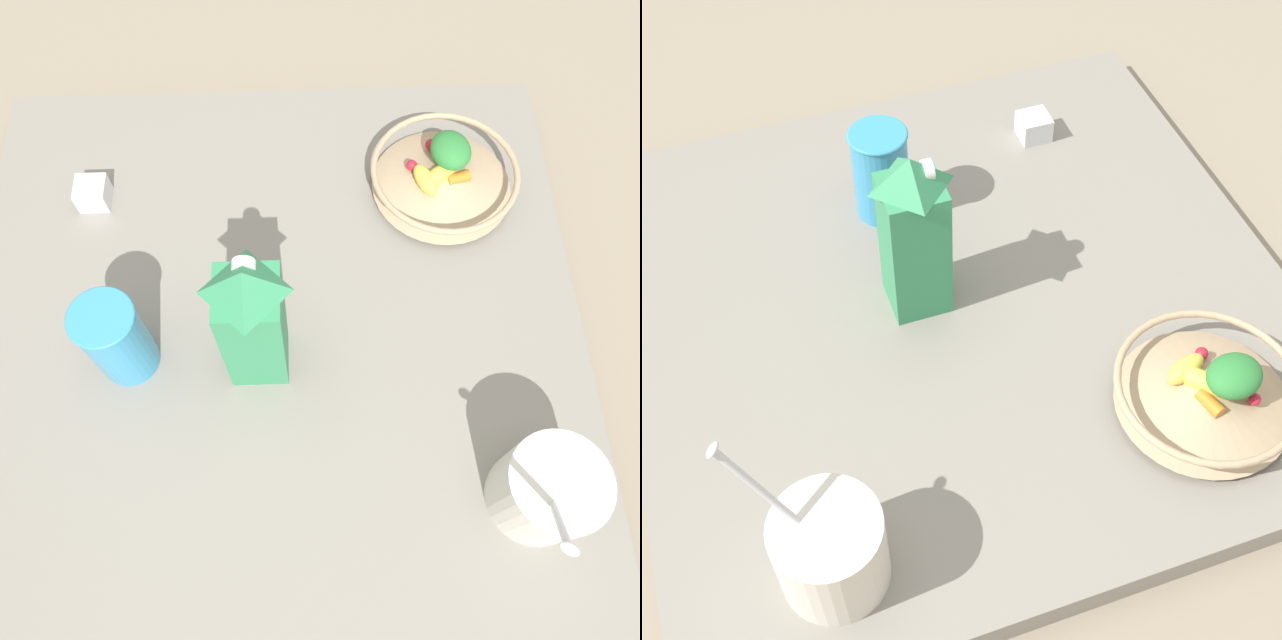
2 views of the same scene
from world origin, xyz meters
The scene contains 7 objects.
ground_plane centered at (0.00, 0.00, 0.00)m, with size 6.00×6.00×0.00m, color gray.
countertop centered at (0.00, 0.00, 0.02)m, with size 0.90×0.90×0.04m.
fruit_bowl centered at (-0.27, -0.23, 0.08)m, with size 0.23×0.23×0.08m.
milk_carton centered at (0.02, 0.05, 0.17)m, with size 0.08×0.08×0.25m.
yogurt_tub centered at (-0.33, 0.26, 0.11)m, with size 0.12×0.15×0.24m.
drinking_cup centered at (0.20, 0.05, 0.12)m, with size 0.09×0.09×0.14m.
spice_jar centered at (0.28, -0.23, 0.06)m, with size 0.05×0.05×0.04m.
Camera 2 is at (-0.75, 0.26, 0.99)m, focal length 50.00 mm.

